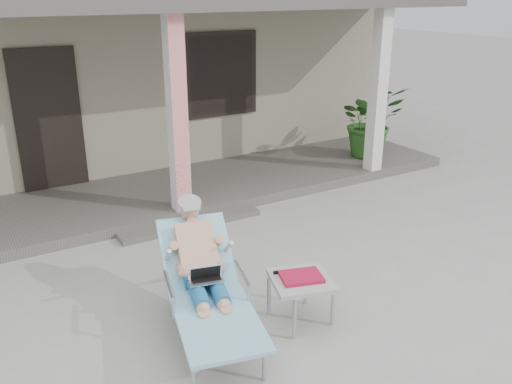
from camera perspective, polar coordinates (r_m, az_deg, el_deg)
ground at (r=5.97m, az=0.61°, el=-9.92°), size 60.00×60.00×0.00m
house at (r=11.29m, az=-17.16°, el=12.83°), size 10.40×5.40×3.30m
porch_deck at (r=8.40m, az=-10.06°, el=-0.31°), size 10.00×2.00×0.15m
porch_overhang at (r=7.81m, az=-11.20°, el=18.49°), size 10.00×2.30×2.85m
porch_step at (r=7.42m, az=-6.83°, el=-3.33°), size 2.00×0.30×0.07m
lounger at (r=4.98m, az=-5.47°, el=-7.08°), size 1.06×1.88×1.18m
side_table at (r=5.23m, az=4.75°, el=-9.46°), size 0.69×0.69×0.50m
potted_palm at (r=10.04m, az=11.94°, el=7.31°), size 1.29×1.16×1.28m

